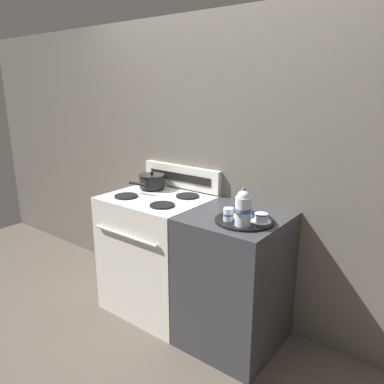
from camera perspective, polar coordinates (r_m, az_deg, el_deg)
ground_plane at (r=2.99m, az=-0.33°, el=-18.79°), size 6.00×6.00×0.00m
wall_back at (r=2.80m, az=3.87°, el=3.43°), size 6.00×0.05×2.20m
stove at (r=2.94m, az=-5.15°, el=-9.25°), size 0.74×0.65×0.92m
control_panel at (r=2.96m, az=-1.65°, el=2.37°), size 0.73×0.05×0.17m
side_counter at (r=2.57m, az=6.50°, el=-13.23°), size 0.61×0.62×0.91m
saucepan at (r=2.97m, az=-6.15°, el=1.68°), size 0.20×0.30×0.13m
serving_tray at (r=2.29m, az=7.99°, el=-4.31°), size 0.36×0.36×0.01m
teapot at (r=2.15m, az=7.79°, el=-2.44°), size 0.09×0.15×0.23m
teacup_left at (r=2.32m, az=7.75°, el=-3.12°), size 0.12×0.12×0.05m
teacup_right at (r=2.25m, az=10.48°, el=-3.88°), size 0.12×0.12×0.05m
creamer_jug at (r=2.24m, az=5.58°, el=-3.42°), size 0.06×0.06×0.08m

